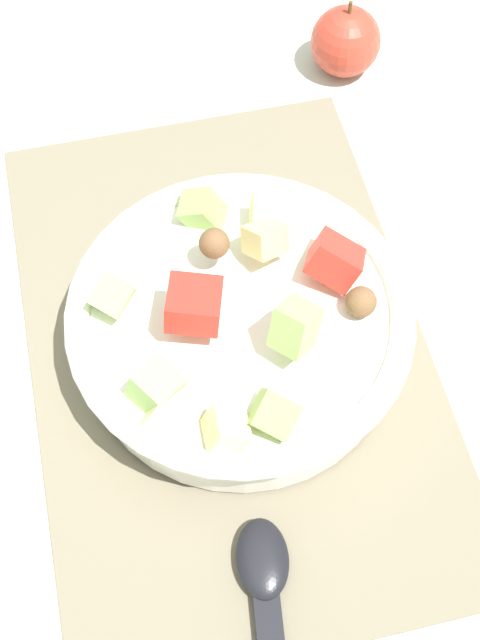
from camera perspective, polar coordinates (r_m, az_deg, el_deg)
ground_plane at (r=0.68m, az=-0.84°, el=-1.73°), size 2.40×2.40×0.00m
placemat at (r=0.68m, az=-0.84°, el=-1.61°), size 0.47×0.31×0.01m
salad_bowl at (r=0.64m, az=-0.03°, el=-0.30°), size 0.26×0.26×0.11m
serving_spoon at (r=0.60m, az=1.90°, el=-19.00°), size 0.20×0.05×0.01m
whole_apple at (r=0.85m, az=6.98°, el=17.78°), size 0.07×0.07×0.08m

